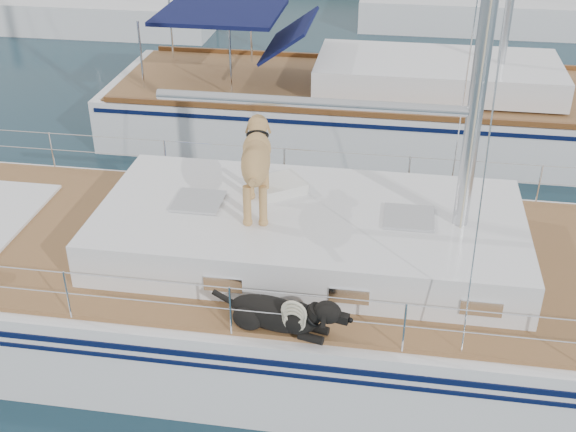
# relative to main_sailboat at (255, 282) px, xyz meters

# --- Properties ---
(ground) EXTENTS (120.00, 120.00, 0.00)m
(ground) POSITION_rel_main_sailboat_xyz_m (-0.09, 0.01, -0.68)
(ground) COLOR black
(ground) RESTS_ON ground
(main_sailboat) EXTENTS (12.00, 3.83, 14.01)m
(main_sailboat) POSITION_rel_main_sailboat_xyz_m (0.00, 0.00, 0.00)
(main_sailboat) COLOR white
(main_sailboat) RESTS_ON ground
(neighbor_sailboat) EXTENTS (11.00, 3.50, 13.30)m
(neighbor_sailboat) POSITION_rel_main_sailboat_xyz_m (1.33, 6.63, -0.05)
(neighbor_sailboat) COLOR white
(neighbor_sailboat) RESTS_ON ground
(bg_boat_west) EXTENTS (8.00, 3.00, 11.65)m
(bg_boat_west) POSITION_rel_main_sailboat_xyz_m (-8.09, 14.01, -0.24)
(bg_boat_west) COLOR white
(bg_boat_west) RESTS_ON ground
(bg_boat_center) EXTENTS (7.20, 3.00, 11.65)m
(bg_boat_center) POSITION_rel_main_sailboat_xyz_m (3.91, 16.01, -0.23)
(bg_boat_center) COLOR white
(bg_boat_center) RESTS_ON ground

